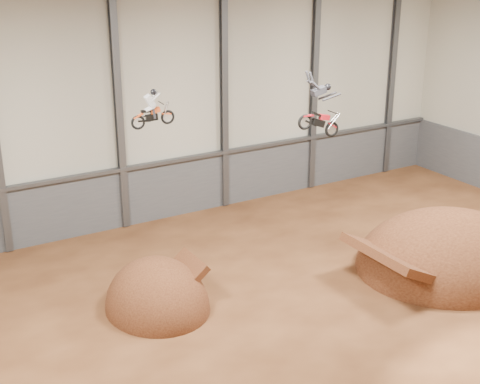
# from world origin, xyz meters

# --- Properties ---
(floor) EXTENTS (40.00, 40.00, 0.00)m
(floor) POSITION_xyz_m (0.00, 0.00, 0.00)
(floor) COLOR #442412
(floor) RESTS_ON ground
(back_wall) EXTENTS (40.00, 0.10, 14.00)m
(back_wall) POSITION_xyz_m (0.00, 15.00, 7.00)
(back_wall) COLOR #B9B6A4
(back_wall) RESTS_ON ground
(lower_band_back) EXTENTS (39.80, 0.18, 3.50)m
(lower_band_back) POSITION_xyz_m (0.00, 14.90, 1.75)
(lower_band_back) COLOR #4D4F54
(lower_band_back) RESTS_ON ground
(steel_rail) EXTENTS (39.80, 0.35, 0.20)m
(steel_rail) POSITION_xyz_m (0.00, 14.75, 3.55)
(steel_rail) COLOR #47494F
(steel_rail) RESTS_ON lower_band_back
(steel_column_2) EXTENTS (0.40, 0.36, 13.90)m
(steel_column_2) POSITION_xyz_m (-3.33, 14.80, 7.00)
(steel_column_2) COLOR #47494F
(steel_column_2) RESTS_ON ground
(steel_column_3) EXTENTS (0.40, 0.36, 13.90)m
(steel_column_3) POSITION_xyz_m (3.33, 14.80, 7.00)
(steel_column_3) COLOR #47494F
(steel_column_3) RESTS_ON ground
(steel_column_4) EXTENTS (0.40, 0.36, 13.90)m
(steel_column_4) POSITION_xyz_m (10.00, 14.80, 7.00)
(steel_column_4) COLOR #47494F
(steel_column_4) RESTS_ON ground
(steel_column_5) EXTENTS (0.40, 0.36, 13.90)m
(steel_column_5) POSITION_xyz_m (16.67, 14.80, 7.00)
(steel_column_5) COLOR #47494F
(steel_column_5) RESTS_ON ground
(takeoff_ramp) EXTENTS (4.63, 5.34, 4.63)m
(takeoff_ramp) POSITION_xyz_m (-5.58, 5.20, 0.00)
(takeoff_ramp) COLOR #3A1B0E
(takeoff_ramp) RESTS_ON ground
(landing_ramp) EXTENTS (9.77, 8.64, 5.64)m
(landing_ramp) POSITION_xyz_m (8.92, 1.49, 0.00)
(landing_ramp) COLOR #3A1B0E
(landing_ramp) RESTS_ON ground
(fmx_rider_a) EXTENTS (1.94, 0.82, 1.73)m
(fmx_rider_a) POSITION_xyz_m (-5.80, 4.17, 9.55)
(fmx_rider_a) COLOR #E5521E
(fmx_rider_b) EXTENTS (3.68, 1.13, 3.36)m
(fmx_rider_b) POSITION_xyz_m (2.01, 3.88, 8.73)
(fmx_rider_b) COLOR #AC131D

